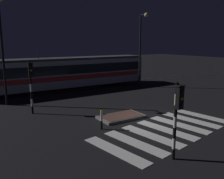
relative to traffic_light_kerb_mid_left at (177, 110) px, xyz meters
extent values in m
plane|color=black|center=(2.20, 4.68, -2.15)|extent=(120.00, 120.00, 0.00)
cube|color=#59595E|center=(2.20, 16.03, -2.14)|extent=(80.00, 0.12, 0.03)
cube|color=#59595E|center=(2.20, 17.46, -2.14)|extent=(80.00, 0.12, 0.03)
cube|color=silver|center=(-1.61, 2.04, -2.14)|extent=(1.33, 3.87, 0.02)
cube|color=silver|center=(-0.34, 2.25, -2.14)|extent=(1.33, 3.87, 0.02)
cube|color=silver|center=(0.93, 2.47, -2.14)|extent=(1.33, 3.87, 0.02)
cube|color=silver|center=(2.20, 2.69, -2.14)|extent=(1.33, 3.87, 0.02)
cube|color=silver|center=(3.47, 2.90, -2.14)|extent=(1.33, 3.87, 0.02)
cube|color=silver|center=(4.74, 3.12, -2.14)|extent=(1.33, 3.87, 0.02)
cube|color=silver|center=(6.01, 3.34, -2.14)|extent=(1.33, 3.87, 0.02)
cube|color=slate|center=(1.30, 5.82, -2.07)|extent=(2.89, 1.63, 0.16)
cube|color=brown|center=(1.30, 5.82, -1.98)|extent=(2.60, 1.47, 0.02)
cylinder|color=black|center=(0.00, 0.09, -1.92)|extent=(0.14, 0.14, 0.47)
cylinder|color=white|center=(0.00, 0.09, -1.45)|extent=(0.14, 0.14, 0.47)
cylinder|color=black|center=(0.00, 0.09, -0.99)|extent=(0.14, 0.14, 0.47)
cylinder|color=white|center=(0.00, 0.09, -0.52)|extent=(0.14, 0.14, 0.47)
cylinder|color=black|center=(0.00, 0.09, -0.06)|extent=(0.14, 0.14, 0.47)
cylinder|color=white|center=(0.00, 0.09, 0.41)|extent=(0.14, 0.14, 0.47)
cylinder|color=black|center=(0.00, 0.09, 0.88)|extent=(0.14, 0.14, 0.47)
cube|color=black|center=(0.00, -0.08, 0.51)|extent=(0.28, 0.20, 0.90)
sphere|color=black|center=(0.00, -0.19, 0.79)|extent=(0.14, 0.14, 0.14)
sphere|color=orange|center=(0.00, -0.19, 0.51)|extent=(0.14, 0.14, 0.14)
sphere|color=black|center=(0.00, -0.19, 0.23)|extent=(0.14, 0.14, 0.14)
cube|color=black|center=(0.00, -0.08, 1.00)|extent=(0.36, 0.24, 0.04)
cylinder|color=black|center=(-3.26, 9.86, -1.89)|extent=(0.14, 0.14, 0.51)
cylinder|color=white|center=(-3.26, 9.86, -1.38)|extent=(0.14, 0.14, 0.51)
cylinder|color=black|center=(-3.26, 9.86, -0.87)|extent=(0.14, 0.14, 0.51)
cylinder|color=white|center=(-3.26, 9.86, -0.35)|extent=(0.14, 0.14, 0.51)
cylinder|color=black|center=(-3.26, 9.86, 0.16)|extent=(0.14, 0.14, 0.51)
cylinder|color=white|center=(-3.26, 9.86, 0.67)|extent=(0.14, 0.14, 0.51)
cylinder|color=black|center=(-3.26, 9.86, 1.19)|extent=(0.14, 0.14, 0.51)
cube|color=black|center=(-3.26, 9.69, 0.84)|extent=(0.28, 0.20, 0.90)
sphere|color=black|center=(-3.26, 9.58, 1.12)|extent=(0.14, 0.14, 0.14)
sphere|color=orange|center=(-3.26, 9.58, 0.84)|extent=(0.14, 0.14, 0.14)
sphere|color=black|center=(-3.26, 9.58, 0.56)|extent=(0.14, 0.14, 0.14)
cube|color=black|center=(-3.26, 9.69, 1.33)|extent=(0.36, 0.24, 0.04)
cylinder|color=black|center=(9.21, 13.83, 1.67)|extent=(0.18, 0.18, 7.64)
cylinder|color=black|center=(9.21, 13.38, 5.39)|extent=(0.10, 0.90, 0.10)
sphere|color=#F9E08C|center=(9.21, 12.93, 5.31)|extent=(0.44, 0.44, 0.44)
cylinder|color=black|center=(-4.33, 13.26, 1.79)|extent=(0.18, 0.18, 7.89)
cube|color=silver|center=(1.90, 16.74, -0.45)|extent=(17.89, 2.50, 2.70)
cube|color=red|center=(1.90, 15.47, -0.80)|extent=(17.53, 0.04, 0.44)
cube|color=red|center=(1.90, 18.01, -0.80)|extent=(17.53, 0.04, 0.44)
cube|color=black|center=(1.90, 15.48, 0.00)|extent=(16.99, 0.03, 0.90)
cube|color=#4C4C51|center=(1.90, 16.74, 1.00)|extent=(17.53, 2.30, 0.20)
cylinder|color=#262628|center=(-0.78, 16.74, 1.50)|extent=(0.08, 0.08, 1.00)
cube|color=black|center=(6.82, 16.74, -1.98)|extent=(2.20, 2.00, 0.35)
cube|color=black|center=(-3.02, 16.74, -1.98)|extent=(2.20, 2.00, 0.35)
sphere|color=#F9F2CC|center=(10.90, 16.74, -0.85)|extent=(0.24, 0.24, 0.24)
cylinder|color=black|center=(-0.79, 4.73, -1.90)|extent=(0.12, 0.12, 0.50)
cylinder|color=white|center=(-0.79, 4.73, -1.40)|extent=(0.12, 0.12, 0.50)
sphere|color=yellow|center=(-0.79, 4.73, -1.10)|extent=(0.12, 0.12, 0.12)
camera|label=1|loc=(-7.17, -6.41, 2.68)|focal=38.64mm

